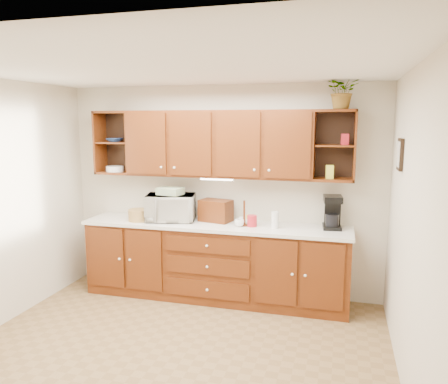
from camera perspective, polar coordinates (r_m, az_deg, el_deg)
The scene contains 25 objects.
floor at distance 4.35m, azimuth -6.91°, elevation -20.58°, with size 4.00×4.00×0.00m, color brown.
ceiling at distance 3.81m, azimuth -7.68°, elevation 15.83°, with size 4.00×4.00×0.00m, color white.
back_wall at distance 5.50m, azimuth -0.34°, elevation 0.22°, with size 4.00×4.00×0.00m, color beige.
right_wall at distance 3.63m, azimuth 23.46°, elevation -5.16°, with size 3.50×3.50×0.00m, color beige.
base_cabinets at distance 5.42m, azimuth -1.19°, elevation -9.16°, with size 3.20×0.60×0.90m, color #3E1907.
countertop at distance 5.28m, azimuth -1.24°, elevation -4.35°, with size 3.24×0.64×0.04m, color silver.
upper_cabinets at distance 5.29m, azimuth -0.71°, elevation 6.32°, with size 3.20×0.33×0.80m.
undercabinet_light at distance 5.28m, azimuth -0.97°, elevation 1.70°, with size 0.40×0.05×0.03m, color white.
framed_picture at distance 4.43m, azimuth 22.02°, elevation 4.58°, with size 0.03×0.24×0.30m, color black.
wicker_basket at distance 5.52m, azimuth -11.09°, elevation -2.98°, with size 0.25×0.25×0.14m, color #A37B44.
microwave at distance 5.45m, azimuth -6.99°, elevation -2.03°, with size 0.59×0.40×0.33m, color beige.
towel_stack at distance 5.41m, azimuth -7.03°, elevation 0.11°, with size 0.29×0.21×0.09m, color #E5E76D.
wine_bottle at distance 5.66m, azimuth -9.02°, elevation -1.74°, with size 0.07×0.07×0.31m, color black.
woven_tray at distance 5.68m, azimuth -7.95°, elevation -3.19°, with size 0.33×0.33×0.02m, color #A37B44.
bread_box at distance 5.37m, azimuth -1.09°, elevation -2.45°, with size 0.38×0.24×0.27m, color #3E1907.
mug_tree at distance 5.18m, azimuth 2.64°, elevation -3.88°, with size 0.24×0.25×0.30m.
canister_red at distance 5.13m, azimuth 3.67°, elevation -3.79°, with size 0.12×0.12×0.13m, color #AA1823.
canister_white at distance 5.07m, azimuth 6.67°, elevation -3.65°, with size 0.09×0.09×0.19m, color white.
canister_yellow at distance 5.19m, azimuth 3.34°, elevation -3.69°, with size 0.08×0.08×0.12m, color yellow.
coffee_maker at distance 5.17m, azimuth 13.97°, elevation -2.62°, with size 0.23×0.28×0.38m.
bowl_stack at distance 5.81m, azimuth -14.10°, elevation 6.60°, with size 0.19×0.19×0.05m, color navy.
plate_stack at distance 5.81m, azimuth -14.06°, elevation 2.96°, with size 0.23×0.23×0.07m, color white.
pantry_box_yellow at distance 5.08m, azimuth 13.63°, elevation 2.58°, with size 0.08×0.07×0.15m, color yellow.
pantry_box_red at distance 5.05m, azimuth 15.51°, elevation 6.64°, with size 0.08×0.07×0.12m, color #AA1823.
potted_plant at distance 5.03m, azimuth 15.28°, elevation 12.64°, with size 0.35×0.31×0.39m, color #999999.
Camera 1 is at (1.45, -3.49, 2.15)m, focal length 35.00 mm.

